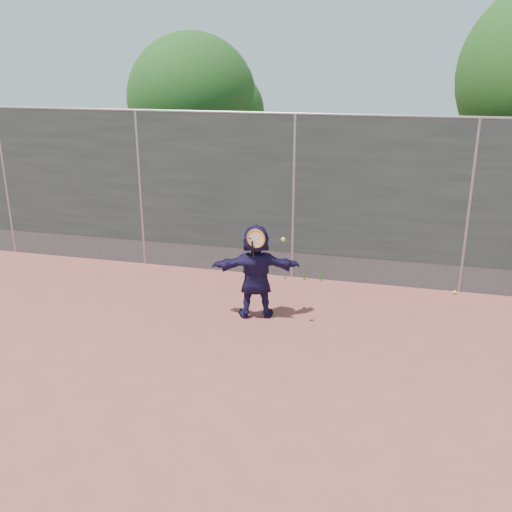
# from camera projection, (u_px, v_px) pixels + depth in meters

# --- Properties ---
(ground) EXTENTS (80.00, 80.00, 0.00)m
(ground) POSITION_uv_depth(u_px,v_px,m) (242.00, 368.00, 7.56)
(ground) COLOR #9E4C42
(ground) RESTS_ON ground
(player) EXTENTS (1.46, 0.80, 1.50)m
(player) POSITION_uv_depth(u_px,v_px,m) (256.00, 271.00, 8.88)
(player) COLOR #1A153A
(player) RESTS_ON ground
(ball_ground) EXTENTS (0.07, 0.07, 0.07)m
(ball_ground) POSITION_uv_depth(u_px,v_px,m) (455.00, 292.00, 9.94)
(ball_ground) COLOR #CED62F
(ball_ground) RESTS_ON ground
(fence) EXTENTS (20.00, 0.06, 3.03)m
(fence) POSITION_uv_depth(u_px,v_px,m) (294.00, 194.00, 10.26)
(fence) COLOR #38423D
(fence) RESTS_ON ground
(swing_action) EXTENTS (0.61, 0.16, 0.51)m
(swing_action) POSITION_uv_depth(u_px,v_px,m) (258.00, 240.00, 8.49)
(swing_action) COLOR orange
(swing_action) RESTS_ON ground
(tree_left) EXTENTS (3.15, 3.00, 4.53)m
(tree_left) POSITION_uv_depth(u_px,v_px,m) (199.00, 103.00, 13.28)
(tree_left) COLOR #382314
(tree_left) RESTS_ON ground
(weed_clump) EXTENTS (0.68, 0.07, 0.30)m
(weed_clump) POSITION_uv_depth(u_px,v_px,m) (306.00, 273.00, 10.55)
(weed_clump) COLOR #387226
(weed_clump) RESTS_ON ground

